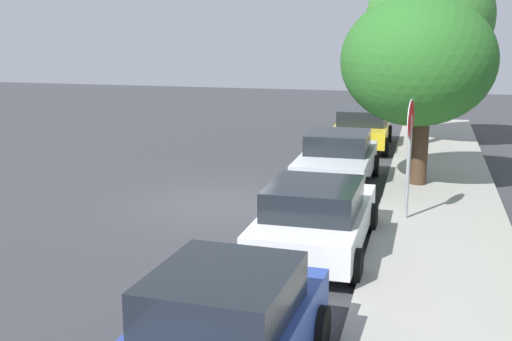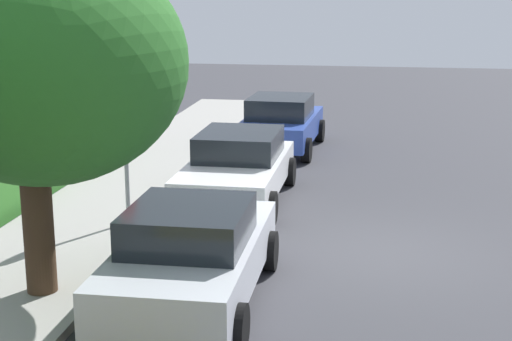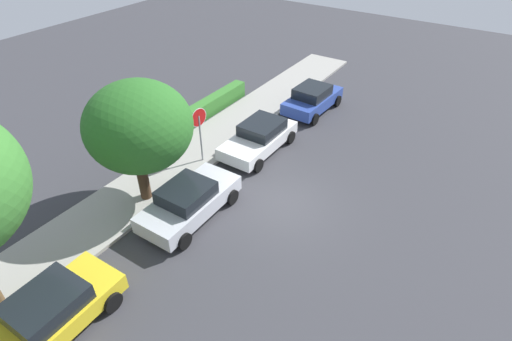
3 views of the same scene
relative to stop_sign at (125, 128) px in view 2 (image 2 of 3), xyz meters
The scene contains 8 objects.
ground_plane 4.97m from the stop_sign, 96.62° to the right, with size 60.00×60.00×0.00m, color #38383D.
sidewalk_curb 2.09m from the stop_sign, 123.98° to the left, with size 32.00×2.85×0.14m, color #9E9B93.
stop_sign is the anchor object (origin of this frame).
parked_car_white 3.11m from the stop_sign, 34.55° to the right, with size 4.33×2.12×1.43m.
parked_car_silver 3.87m from the stop_sign, 147.63° to the right, with size 4.28×2.09×1.48m.
parked_car_blue 7.78m from the stop_sign, 14.13° to the right, with size 4.07×2.17×1.50m.
street_tree_mid_block 3.52m from the stop_sign, behind, with size 3.98×3.98×5.12m.
front_yard_hedge 4.49m from the stop_sign, 40.77° to the left, with size 7.55×0.65×0.90m.
Camera 2 is at (-12.85, -0.03, 4.53)m, focal length 55.00 mm.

